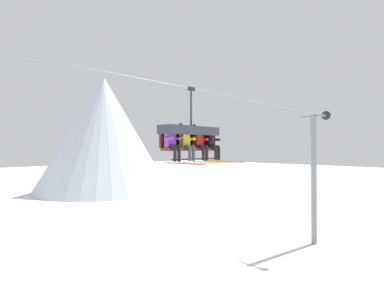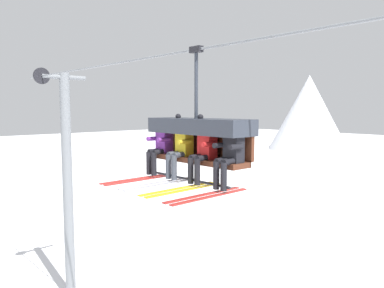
{
  "view_description": "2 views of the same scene",
  "coord_description": "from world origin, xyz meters",
  "px_view_note": "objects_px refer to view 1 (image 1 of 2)",
  "views": [
    {
      "loc": [
        -8.4,
        -8.21,
        6.21
      ],
      "look_at": [
        -1.13,
        -0.91,
        6.35
      ],
      "focal_mm": 28.0,
      "sensor_mm": 36.0,
      "label": 1
    },
    {
      "loc": [
        4.22,
        -5.73,
        7.16
      ],
      "look_at": [
        -1.35,
        -0.65,
        6.44
      ],
      "focal_mm": 35.0,
      "sensor_mm": 36.0,
      "label": 2
    }
  ],
  "objects_px": {
    "skier_red": "(200,143)",
    "skier_black": "(213,143)",
    "skier_yellow": "(187,142)",
    "skier_purple": "(173,143)",
    "lift_tower_far": "(314,175)",
    "chairlift_chair": "(190,135)"
  },
  "relations": [
    {
      "from": "skier_red",
      "to": "skier_black",
      "type": "distance_m",
      "value": 0.66
    },
    {
      "from": "skier_yellow",
      "to": "skier_red",
      "type": "bearing_deg",
      "value": 0.0
    },
    {
      "from": "skier_purple",
      "to": "skier_black",
      "type": "xyz_separation_m",
      "value": [
        1.96,
        0.0,
        0.0
      ]
    },
    {
      "from": "skier_yellow",
      "to": "skier_black",
      "type": "bearing_deg",
      "value": -0.3
    },
    {
      "from": "skier_yellow",
      "to": "lift_tower_far",
      "type": "bearing_deg",
      "value": 4.27
    },
    {
      "from": "chairlift_chair",
      "to": "skier_red",
      "type": "relative_size",
      "value": 1.48
    },
    {
      "from": "lift_tower_far",
      "to": "skier_yellow",
      "type": "bearing_deg",
      "value": -175.73
    },
    {
      "from": "skier_purple",
      "to": "skier_red",
      "type": "xyz_separation_m",
      "value": [
        1.31,
        0.01,
        0.02
      ]
    },
    {
      "from": "lift_tower_far",
      "to": "skier_purple",
      "type": "relative_size",
      "value": 5.03
    },
    {
      "from": "lift_tower_far",
      "to": "skier_red",
      "type": "height_order",
      "value": "lift_tower_far"
    },
    {
      "from": "skier_red",
      "to": "skier_black",
      "type": "bearing_deg",
      "value": -0.59
    },
    {
      "from": "chairlift_chair",
      "to": "skier_black",
      "type": "distance_m",
      "value": 1.05
    },
    {
      "from": "skier_yellow",
      "to": "skier_red",
      "type": "height_order",
      "value": "same"
    },
    {
      "from": "chairlift_chair",
      "to": "skier_purple",
      "type": "relative_size",
      "value": 1.48
    },
    {
      "from": "chairlift_chair",
      "to": "lift_tower_far",
      "type": "bearing_deg",
      "value": 3.37
    },
    {
      "from": "lift_tower_far",
      "to": "chairlift_chair",
      "type": "xyz_separation_m",
      "value": [
        -12.05,
        -0.71,
        2.23
      ]
    },
    {
      "from": "skier_purple",
      "to": "skier_red",
      "type": "relative_size",
      "value": 1.0
    },
    {
      "from": "chairlift_chair",
      "to": "skier_yellow",
      "type": "height_order",
      "value": "chairlift_chair"
    },
    {
      "from": "lift_tower_far",
      "to": "skier_yellow",
      "type": "xyz_separation_m",
      "value": [
        -12.38,
        -0.92,
        1.96
      ]
    },
    {
      "from": "skier_red",
      "to": "lift_tower_far",
      "type": "bearing_deg",
      "value": 4.5
    },
    {
      "from": "lift_tower_far",
      "to": "skier_yellow",
      "type": "relative_size",
      "value": 5.03
    },
    {
      "from": "skier_yellow",
      "to": "skier_black",
      "type": "distance_m",
      "value": 1.31
    }
  ]
}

